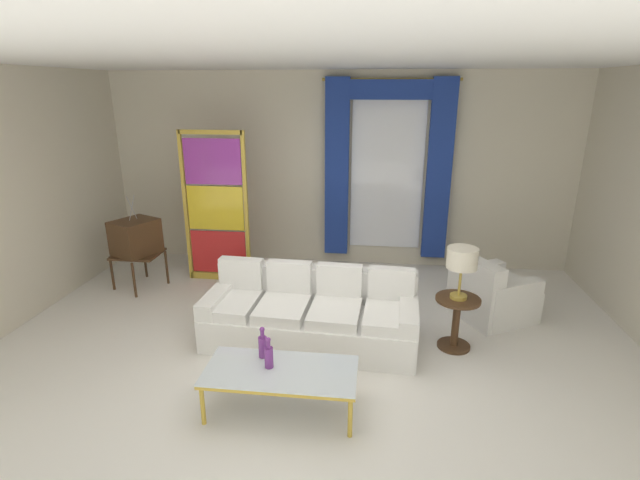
{
  "coord_description": "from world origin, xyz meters",
  "views": [
    {
      "loc": [
        0.61,
        -4.24,
        2.75
      ],
      "look_at": [
        -0.02,
        0.9,
        1.05
      ],
      "focal_mm": 26.17,
      "sensor_mm": 36.0,
      "label": 1
    }
  ],
  "objects_px": {
    "couch_white_long": "(312,315)",
    "table_lamp_brass": "(462,260)",
    "bottle_crystal_tall": "(269,356)",
    "bottle_blue_decanter": "(263,345)",
    "armchair_white": "(490,296)",
    "vintage_tv": "(136,239)",
    "coffee_table": "(281,373)",
    "stained_glass_divider": "(216,211)",
    "peacock_figurine": "(234,279)",
    "round_side_table": "(456,318)"
  },
  "relations": [
    {
      "from": "coffee_table",
      "to": "round_side_table",
      "type": "distance_m",
      "value": 2.11
    },
    {
      "from": "bottle_crystal_tall",
      "to": "armchair_white",
      "type": "bearing_deg",
      "value": 41.25
    },
    {
      "from": "bottle_blue_decanter",
      "to": "bottle_crystal_tall",
      "type": "relative_size",
      "value": 1.02
    },
    {
      "from": "stained_glass_divider",
      "to": "peacock_figurine",
      "type": "height_order",
      "value": "stained_glass_divider"
    },
    {
      "from": "table_lamp_brass",
      "to": "peacock_figurine",
      "type": "bearing_deg",
      "value": 159.24
    },
    {
      "from": "peacock_figurine",
      "to": "table_lamp_brass",
      "type": "distance_m",
      "value": 3.14
    },
    {
      "from": "bottle_blue_decanter",
      "to": "bottle_crystal_tall",
      "type": "xyz_separation_m",
      "value": [
        0.09,
        -0.16,
        -0.0
      ]
    },
    {
      "from": "bottle_blue_decanter",
      "to": "table_lamp_brass",
      "type": "height_order",
      "value": "table_lamp_brass"
    },
    {
      "from": "armchair_white",
      "to": "round_side_table",
      "type": "xyz_separation_m",
      "value": [
        -0.53,
        -0.79,
        0.07
      ]
    },
    {
      "from": "armchair_white",
      "to": "stained_glass_divider",
      "type": "xyz_separation_m",
      "value": [
        -3.73,
        0.76,
        0.77
      ]
    },
    {
      "from": "bottle_crystal_tall",
      "to": "stained_glass_divider",
      "type": "relative_size",
      "value": 0.13
    },
    {
      "from": "bottle_blue_decanter",
      "to": "armchair_white",
      "type": "relative_size",
      "value": 0.27
    },
    {
      "from": "bottle_blue_decanter",
      "to": "armchair_white",
      "type": "bearing_deg",
      "value": 37.88
    },
    {
      "from": "peacock_figurine",
      "to": "round_side_table",
      "type": "distance_m",
      "value": 3.03
    },
    {
      "from": "coffee_table",
      "to": "stained_glass_divider",
      "type": "bearing_deg",
      "value": 118.13
    },
    {
      "from": "armchair_white",
      "to": "peacock_figurine",
      "type": "distance_m",
      "value": 3.38
    },
    {
      "from": "vintage_tv",
      "to": "stained_glass_divider",
      "type": "relative_size",
      "value": 0.61
    },
    {
      "from": "bottle_blue_decanter",
      "to": "vintage_tv",
      "type": "xyz_separation_m",
      "value": [
        -2.36,
        2.24,
        0.2
      ]
    },
    {
      "from": "vintage_tv",
      "to": "peacock_figurine",
      "type": "relative_size",
      "value": 2.24
    },
    {
      "from": "vintage_tv",
      "to": "round_side_table",
      "type": "relative_size",
      "value": 2.26
    },
    {
      "from": "armchair_white",
      "to": "table_lamp_brass",
      "type": "relative_size",
      "value": 1.94
    },
    {
      "from": "table_lamp_brass",
      "to": "armchair_white",
      "type": "bearing_deg",
      "value": 56.26
    },
    {
      "from": "couch_white_long",
      "to": "armchair_white",
      "type": "bearing_deg",
      "value": 20.83
    },
    {
      "from": "couch_white_long",
      "to": "bottle_blue_decanter",
      "type": "xyz_separation_m",
      "value": [
        -0.3,
        -1.07,
        0.22
      ]
    },
    {
      "from": "couch_white_long",
      "to": "stained_glass_divider",
      "type": "distance_m",
      "value": 2.37
    },
    {
      "from": "vintage_tv",
      "to": "armchair_white",
      "type": "bearing_deg",
      "value": -4.27
    },
    {
      "from": "vintage_tv",
      "to": "stained_glass_divider",
      "type": "distance_m",
      "value": 1.17
    },
    {
      "from": "vintage_tv",
      "to": "peacock_figurine",
      "type": "xyz_separation_m",
      "value": [
        1.42,
        -0.08,
        -0.51
      ]
    },
    {
      "from": "bottle_blue_decanter",
      "to": "vintage_tv",
      "type": "distance_m",
      "value": 3.26
    },
    {
      "from": "armchair_white",
      "to": "table_lamp_brass",
      "type": "xyz_separation_m",
      "value": [
        -0.53,
        -0.79,
        0.74
      ]
    },
    {
      "from": "armchair_white",
      "to": "vintage_tv",
      "type": "bearing_deg",
      "value": 175.73
    },
    {
      "from": "stained_glass_divider",
      "to": "table_lamp_brass",
      "type": "xyz_separation_m",
      "value": [
        3.2,
        -1.55,
        -0.03
      ]
    },
    {
      "from": "couch_white_long",
      "to": "peacock_figurine",
      "type": "xyz_separation_m",
      "value": [
        -1.24,
        1.09,
        -0.09
      ]
    },
    {
      "from": "vintage_tv",
      "to": "round_side_table",
      "type": "bearing_deg",
      "value": -15.16
    },
    {
      "from": "peacock_figurine",
      "to": "round_side_table",
      "type": "relative_size",
      "value": 1.01
    },
    {
      "from": "bottle_crystal_tall",
      "to": "round_side_table",
      "type": "bearing_deg",
      "value": 34.74
    },
    {
      "from": "bottle_crystal_tall",
      "to": "stained_glass_divider",
      "type": "bearing_deg",
      "value": 116.6
    },
    {
      "from": "couch_white_long",
      "to": "bottle_crystal_tall",
      "type": "relative_size",
      "value": 8.1
    },
    {
      "from": "stained_glass_divider",
      "to": "peacock_figurine",
      "type": "xyz_separation_m",
      "value": [
        0.36,
        -0.48,
        -0.84
      ]
    },
    {
      "from": "couch_white_long",
      "to": "table_lamp_brass",
      "type": "height_order",
      "value": "table_lamp_brass"
    },
    {
      "from": "armchair_white",
      "to": "bottle_crystal_tall",
      "type": "bearing_deg",
      "value": -138.75
    },
    {
      "from": "stained_glass_divider",
      "to": "peacock_figurine",
      "type": "bearing_deg",
      "value": -52.88
    },
    {
      "from": "couch_white_long",
      "to": "peacock_figurine",
      "type": "height_order",
      "value": "couch_white_long"
    },
    {
      "from": "peacock_figurine",
      "to": "round_side_table",
      "type": "height_order",
      "value": "round_side_table"
    },
    {
      "from": "table_lamp_brass",
      "to": "bottle_crystal_tall",
      "type": "bearing_deg",
      "value": -145.26
    },
    {
      "from": "coffee_table",
      "to": "bottle_crystal_tall",
      "type": "height_order",
      "value": "bottle_crystal_tall"
    },
    {
      "from": "couch_white_long",
      "to": "armchair_white",
      "type": "height_order",
      "value": "couch_white_long"
    },
    {
      "from": "round_side_table",
      "to": "table_lamp_brass",
      "type": "relative_size",
      "value": 1.04
    },
    {
      "from": "couch_white_long",
      "to": "table_lamp_brass",
      "type": "xyz_separation_m",
      "value": [
        1.59,
        0.01,
        0.72
      ]
    },
    {
      "from": "coffee_table",
      "to": "armchair_white",
      "type": "distance_m",
      "value": 3.03
    }
  ]
}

